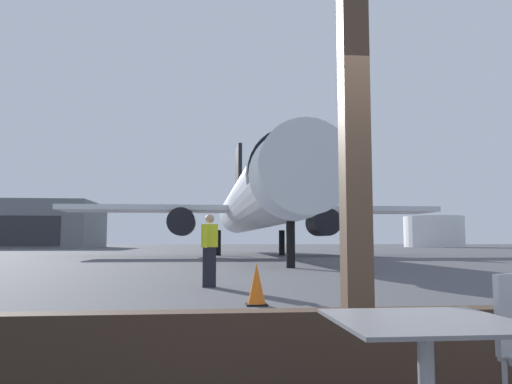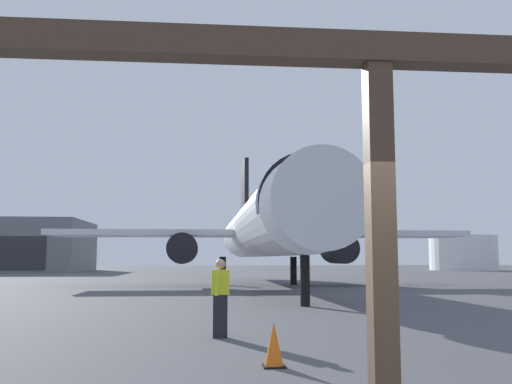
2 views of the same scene
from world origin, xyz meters
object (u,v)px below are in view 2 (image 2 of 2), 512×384
object	(u,v)px
ground_crew_worker	(220,297)
distant_hangar	(9,246)
airplane	(264,228)
fuel_storage_tank	(463,253)
traffic_cone	(274,345)

from	to	relation	value
ground_crew_worker	distant_hangar	xyz separation A→B (m)	(-27.04, 71.01, 2.60)
airplane	fuel_storage_tank	bearing A→B (deg)	54.14
fuel_storage_tank	distant_hangar	bearing A→B (deg)	-179.07
airplane	ground_crew_worker	xyz separation A→B (m)	(-3.41, -22.78, -2.76)
traffic_cone	airplane	bearing A→B (deg)	84.26
airplane	distant_hangar	bearing A→B (deg)	122.26
airplane	distant_hangar	distance (m)	57.04
airplane	ground_crew_worker	world-z (taller)	airplane
airplane	ground_crew_worker	distance (m)	23.20
airplane	ground_crew_worker	size ratio (longest dim) A/B	20.72
ground_crew_worker	traffic_cone	size ratio (longest dim) A/B	2.41
distant_hangar	fuel_storage_tank	bearing A→B (deg)	0.93
traffic_cone	fuel_storage_tank	world-z (taller)	fuel_storage_tank
ground_crew_worker	distant_hangar	bearing A→B (deg)	110.84
airplane	distant_hangar	size ratio (longest dim) A/B	1.74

